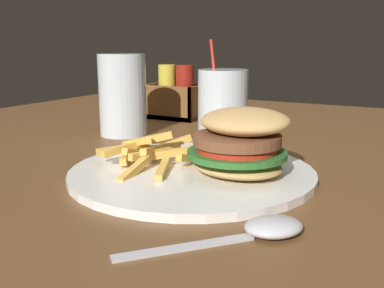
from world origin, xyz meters
TOP-DOWN VIEW (x-y plane):
  - dining_table at (0.00, 0.00)m, footprint 1.46×1.15m
  - meal_plate_near at (0.02, -0.19)m, footprint 0.31×0.31m
  - beer_glass at (-0.25, -0.02)m, footprint 0.09×0.09m
  - juice_glass at (-0.07, 0.04)m, footprint 0.09×0.09m
  - spoon at (0.14, -0.32)m, footprint 0.13×0.15m
  - condiment_caddy at (-0.26, 0.19)m, footprint 0.13×0.10m

SIDE VIEW (x-z plane):
  - dining_table at x=0.00m, z-range 0.27..0.98m
  - spoon at x=0.14m, z-range 0.72..0.73m
  - meal_plate_near at x=0.02m, z-range 0.70..0.79m
  - condiment_caddy at x=-0.26m, z-range 0.70..0.82m
  - juice_glass at x=-0.07m, z-range 0.68..0.86m
  - beer_glass at x=-0.25m, z-range 0.71..0.86m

